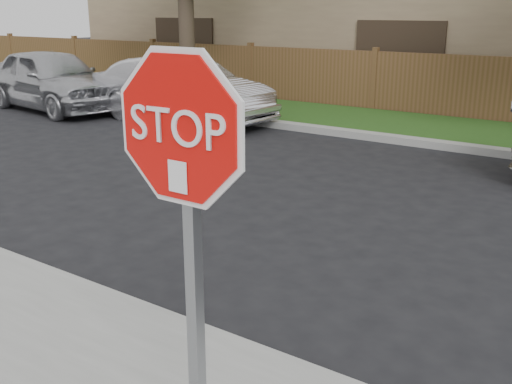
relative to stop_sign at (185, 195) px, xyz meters
The scene contains 5 objects.
ground 2.47m from the stop_sign, 117.01° to the left, with size 90.00×90.00×0.00m, color black.
far_curb 9.82m from the stop_sign, 94.48° to the left, with size 70.00×0.30×0.15m, color gray.
stop_sign is the anchor object (origin of this frame).
sedan_far_left 14.67m from the stop_sign, 145.55° to the left, with size 1.95×4.86×1.66m, color #BABBBF.
sedan_left 11.96m from the stop_sign, 131.83° to the left, with size 1.65×4.73×1.56m, color silver.
Camera 1 is at (2.55, -3.47, 2.66)m, focal length 42.00 mm.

